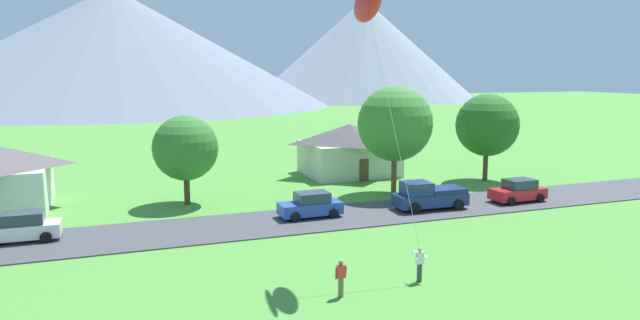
# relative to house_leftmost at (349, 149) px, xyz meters

# --- Properties ---
(road_strip) EXTENTS (160.00, 6.33, 0.08)m
(road_strip) POSITION_rel_house_leftmost_xyz_m (-12.87, -14.50, -2.46)
(road_strip) COLOR #424247
(road_strip) RESTS_ON ground
(mountain_east_ridge) EXTENTS (75.56, 75.56, 33.24)m
(mountain_east_ridge) POSITION_rel_house_leftmost_xyz_m (60.79, 129.36, 14.12)
(mountain_east_ridge) COLOR gray
(mountain_east_ridge) RESTS_ON ground
(mountain_far_west_ridge) EXTENTS (118.28, 118.28, 32.21)m
(mountain_far_west_ridge) POSITION_rel_house_leftmost_xyz_m (-18.72, 121.07, 13.61)
(mountain_far_west_ridge) COLOR slate
(mountain_far_west_ridge) RESTS_ON ground
(house_leftmost) EXTENTS (8.82, 7.46, 4.82)m
(house_leftmost) POSITION_rel_house_leftmost_xyz_m (0.00, 0.00, 0.00)
(house_leftmost) COLOR beige
(house_leftmost) RESTS_ON ground
(tree_left_of_center) EXTENTS (5.56, 5.56, 7.82)m
(tree_left_of_center) POSITION_rel_house_leftmost_xyz_m (10.29, -7.14, 2.53)
(tree_left_of_center) COLOR brown
(tree_left_of_center) RESTS_ON ground
(tree_center) EXTENTS (4.80, 4.80, 6.62)m
(tree_center) POSITION_rel_house_leftmost_xyz_m (-16.09, -7.07, 1.71)
(tree_center) COLOR #4C3823
(tree_center) RESTS_ON ground
(tree_right_of_center) EXTENTS (5.96, 5.96, 8.66)m
(tree_right_of_center) POSITION_rel_house_leftmost_xyz_m (-0.04, -9.26, 3.17)
(tree_right_of_center) COLOR brown
(tree_right_of_center) RESTS_ON ground
(parked_car_red_west_end) EXTENTS (4.26, 2.20, 1.68)m
(parked_car_red_west_end) POSITION_rel_house_leftmost_xyz_m (7.39, -15.13, -1.63)
(parked_car_red_west_end) COLOR red
(parked_car_red_west_end) RESTS_ON road_strip
(parked_car_blue_mid_west) EXTENTS (4.23, 2.13, 1.68)m
(parked_car_blue_mid_west) POSITION_rel_house_leftmost_xyz_m (-8.82, -14.04, -1.63)
(parked_car_blue_mid_west) COLOR #2847A8
(parked_car_blue_mid_west) RESTS_ON road_strip
(parked_car_white_mid_east) EXTENTS (4.22, 2.11, 1.68)m
(parked_car_white_mid_east) POSITION_rel_house_leftmost_xyz_m (-26.31, -13.36, -1.63)
(parked_car_white_mid_east) COLOR white
(parked_car_white_mid_east) RESTS_ON road_strip
(pickup_truck_navy_west_side) EXTENTS (5.29, 2.52, 1.99)m
(pickup_truck_navy_west_side) POSITION_rel_house_leftmost_xyz_m (-0.18, -14.81, -1.44)
(pickup_truck_navy_west_side) COLOR navy
(pickup_truck_navy_west_side) RESTS_ON road_strip
(kite_flyer_with_kite) EXTENTS (2.45, 5.20, 14.03)m
(kite_flyer_with_kite) POSITION_rel_house_leftmost_xyz_m (-9.23, -23.57, 10.36)
(kite_flyer_with_kite) COLOR #3D3D42
(kite_flyer_with_kite) RESTS_ON ground
(watcher_person) EXTENTS (0.56, 0.24, 1.68)m
(watcher_person) POSITION_rel_house_leftmost_xyz_m (-12.09, -27.30, -1.62)
(watcher_person) COLOR #70604C
(watcher_person) RESTS_ON ground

